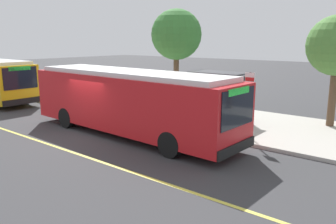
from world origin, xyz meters
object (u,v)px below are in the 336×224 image
object	(u,v)px
waiting_bench	(218,108)
route_sign_post	(249,95)
transit_bus_main	(129,100)
pedestrian_commuter	(183,103)

from	to	relation	value
waiting_bench	route_sign_post	size ratio (longest dim) A/B	0.57
transit_bus_main	waiting_bench	world-z (taller)	transit_bus_main
waiting_bench	route_sign_post	bearing A→B (deg)	-39.55
transit_bus_main	waiting_bench	xyz separation A→B (m)	(1.57, 5.19, -0.98)
pedestrian_commuter	route_sign_post	bearing A→B (deg)	-6.28
transit_bus_main	route_sign_post	size ratio (longest dim) A/B	4.01
transit_bus_main	pedestrian_commuter	bearing A→B (deg)	77.66
route_sign_post	pedestrian_commuter	size ratio (longest dim) A/B	1.66
route_sign_post	pedestrian_commuter	xyz separation A→B (m)	(-3.85, 0.42, -0.84)
waiting_bench	route_sign_post	world-z (taller)	route_sign_post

